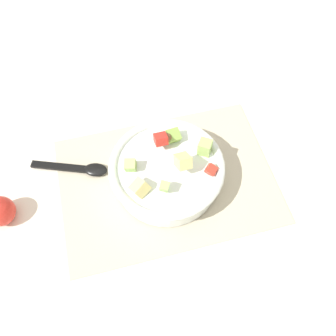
{
  "coord_description": "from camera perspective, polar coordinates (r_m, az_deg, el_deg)",
  "views": [
    {
      "loc": [
        0.1,
        0.39,
        0.74
      ],
      "look_at": [
        -0.0,
        -0.0,
        0.06
      ],
      "focal_mm": 37.69,
      "sensor_mm": 36.0,
      "label": 1
    }
  ],
  "objects": [
    {
      "name": "whole_apple",
      "position": [
        0.86,
        -25.59,
        -6.2
      ],
      "size": [
        0.07,
        0.07,
        0.08
      ],
      "color": "red",
      "rests_on": "ground_plane"
    },
    {
      "name": "placemat",
      "position": [
        0.84,
        -0.19,
        -1.94
      ],
      "size": [
        0.5,
        0.36,
        0.01
      ],
      "primitive_type": "cube",
      "color": "#BCB299",
      "rests_on": "ground_plane"
    },
    {
      "name": "salad_bowl",
      "position": [
        0.81,
        0.01,
        -0.31
      ],
      "size": [
        0.26,
        0.26,
        0.12
      ],
      "color": "white",
      "rests_on": "placemat"
    },
    {
      "name": "ground_plane",
      "position": [
        0.84,
        -0.19,
        -2.04
      ],
      "size": [
        2.4,
        2.4,
        0.0
      ],
      "primitive_type": "plane",
      "color": "silver"
    },
    {
      "name": "serving_spoon",
      "position": [
        0.87,
        -13.77,
        -0.1
      ],
      "size": [
        0.18,
        0.09,
        0.01
      ],
      "color": "black",
      "rests_on": "placemat"
    }
  ]
}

